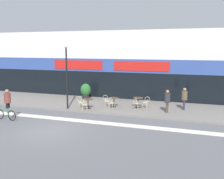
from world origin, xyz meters
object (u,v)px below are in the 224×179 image
object	(u,v)px
bistro_table_0	(88,102)
cafe_chair_1_near	(111,102)
pedestrian_near_end	(167,99)
bistro_table_2	(138,100)
cafe_chair_1_side	(106,100)
pedestrian_far_end	(184,97)
lamp_post	(67,72)
bistro_table_1	(114,100)
cyclist_0	(7,103)
cafe_chair_2_side	(146,102)
planter_pot	(86,91)
cafe_chair_0_side	(81,101)
cafe_chair_0_near	(85,104)
cafe_chair_2_near	(136,103)

from	to	relation	value
bistro_table_0	cafe_chair_1_near	bearing A→B (deg)	18.75
pedestrian_near_end	bistro_table_2	bearing A→B (deg)	171.90
cafe_chair_1_side	pedestrian_near_end	bearing A→B (deg)	-13.95
pedestrian_far_end	lamp_post	bearing A→B (deg)	16.74
bistro_table_1	cyclist_0	distance (m)	7.81
bistro_table_1	cafe_chair_2_side	size ratio (longest dim) A/B	0.81
lamp_post	planter_pot	bearing A→B (deg)	94.36
cafe_chair_2_side	cyclist_0	world-z (taller)	cyclist_0
cafe_chair_0_side	lamp_post	xyz separation A→B (m)	(-0.85, -0.51, 2.29)
bistro_table_0	pedestrian_near_end	size ratio (longest dim) A/B	0.46
cafe_chair_2_side	pedestrian_far_end	xyz separation A→B (m)	(2.80, 0.39, 0.47)
bistro_table_1	pedestrian_near_end	bearing A→B (deg)	-6.45
bistro_table_1	pedestrian_far_end	bearing A→B (deg)	8.37
cafe_chair_0_near	lamp_post	world-z (taller)	lamp_post
cafe_chair_0_side	bistro_table_2	bearing A→B (deg)	15.23
cafe_chair_2_near	cyclist_0	xyz separation A→B (m)	(-7.41, -5.21, 0.54)
cafe_chair_1_side	bistro_table_0	bearing A→B (deg)	-140.33
bistro_table_2	cyclist_0	bearing A→B (deg)	-141.85
cafe_chair_0_side	cafe_chair_1_side	world-z (taller)	same
cyclist_0	lamp_post	bearing A→B (deg)	-117.70
cafe_chair_2_side	pedestrian_near_end	world-z (taller)	pedestrian_near_end
cyclist_0	cafe_chair_0_side	bearing A→B (deg)	-122.40
bistro_table_2	cafe_chair_0_near	size ratio (longest dim) A/B	0.87
bistro_table_1	lamp_post	world-z (taller)	lamp_post
cafe_chair_1_near	cafe_chair_1_side	world-z (taller)	same
lamp_post	cyclist_0	world-z (taller)	lamp_post
planter_pot	pedestrian_near_end	world-z (taller)	pedestrian_near_end
cafe_chair_2_near	bistro_table_0	bearing A→B (deg)	111.79
cafe_chair_1_near	bistro_table_0	bearing A→B (deg)	115.09
cafe_chair_0_near	cafe_chair_2_near	xyz separation A→B (m)	(3.51, 1.58, 0.00)
bistro_table_2	cafe_chair_2_near	bearing A→B (deg)	-90.80
bistro_table_0	cafe_chair_2_side	xyz separation A→B (m)	(4.16, 1.58, -0.01)
cafe_chair_1_near	cafe_chair_1_side	bearing A→B (deg)	51.45
cafe_chair_2_near	pedestrian_far_end	bearing A→B (deg)	-66.94
bistro_table_2	cafe_chair_0_near	xyz separation A→B (m)	(-3.52, -2.21, -0.04)
cafe_chair_2_side	cafe_chair_1_near	bearing A→B (deg)	25.46
cafe_chair_0_near	cafe_chair_0_side	xyz separation A→B (m)	(-0.64, 0.62, 0.00)
bistro_table_1	cafe_chair_0_near	distance (m)	2.47
cafe_chair_1_near	cafe_chair_2_side	size ratio (longest dim) A/B	1.00
pedestrian_near_end	planter_pot	bearing A→B (deg)	172.30
bistro_table_2	planter_pot	bearing A→B (deg)	160.31
cafe_chair_0_side	cyclist_0	size ratio (longest dim) A/B	0.44
cafe_chair_1_side	pedestrian_near_end	size ratio (longest dim) A/B	0.55
pedestrian_far_end	bistro_table_1	bearing A→B (deg)	8.68
bistro_table_1	cafe_chair_2_near	xyz separation A→B (m)	(1.84, -0.24, -0.01)
bistro_table_2	cafe_chair_1_near	xyz separation A→B (m)	(-1.85, -1.01, -0.04)
pedestrian_near_end	lamp_post	bearing A→B (deg)	-158.23
bistro_table_0	cafe_chair_2_near	bearing A→B (deg)	15.18
bistro_table_0	cafe_chair_1_near	distance (m)	1.77
bistro_table_2	cafe_chair_2_near	size ratio (longest dim) A/B	0.87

